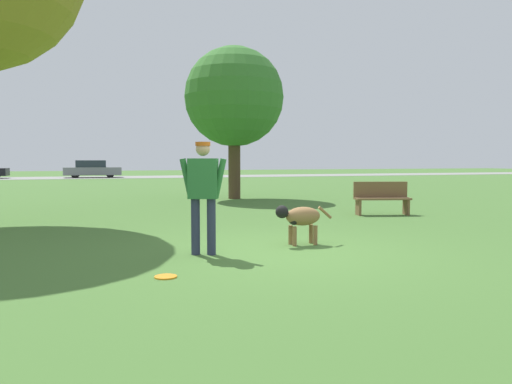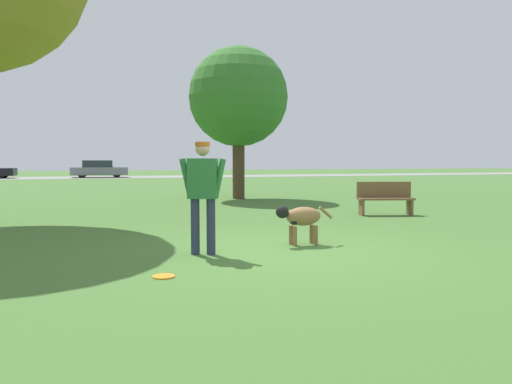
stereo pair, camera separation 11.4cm
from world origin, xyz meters
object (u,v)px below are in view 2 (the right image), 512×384
object	(u,v)px
frisbee	(164,276)
tree_mid_center	(238,97)
parked_car_grey	(99,169)
dog	(300,217)
park_bench	(385,197)
person	(203,188)

from	to	relation	value
frisbee	tree_mid_center	distance (m)	12.59
frisbee	parked_car_grey	distance (m)	35.30
dog	park_bench	distance (m)	5.15
person	dog	size ratio (longest dim) A/B	1.65
park_bench	tree_mid_center	bearing A→B (deg)	123.27
tree_mid_center	parked_car_grey	size ratio (longest dim) A/B	1.25
person	park_bench	xyz separation A→B (m)	(5.45, 3.87, -0.54)
parked_car_grey	dog	bearing A→B (deg)	-83.12
frisbee	tree_mid_center	bearing A→B (deg)	70.52
park_bench	person	bearing A→B (deg)	-130.47
dog	tree_mid_center	xyz separation A→B (m)	(1.60, 9.75, 3.17)
dog	frisbee	bearing A→B (deg)	32.99
dog	parked_car_grey	xyz separation A→B (m)	(-3.30, 33.66, 0.21)
person	frisbee	bearing A→B (deg)	-98.41
tree_mid_center	park_bench	world-z (taller)	tree_mid_center
frisbee	tree_mid_center	size ratio (longest dim) A/B	0.05
parked_car_grey	park_bench	bearing A→B (deg)	-75.54
dog	parked_car_grey	distance (m)	33.82
parked_car_grey	frisbee	bearing A→B (deg)	-87.30
frisbee	tree_mid_center	world-z (taller)	tree_mid_center
dog	tree_mid_center	world-z (taller)	tree_mid_center
parked_car_grey	park_bench	distance (m)	30.95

